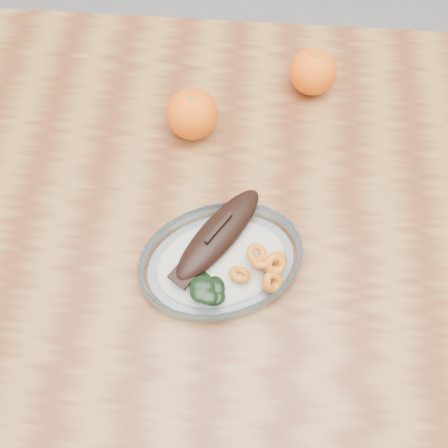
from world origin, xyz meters
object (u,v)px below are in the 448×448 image
(dining_table, at_px, (224,226))
(orange_right, at_px, (313,72))
(plated_meal, at_px, (221,259))
(orange_left, at_px, (192,114))

(dining_table, distance_m, orange_right, 0.31)
(plated_meal, relative_size, orange_left, 6.69)
(plated_meal, bearing_deg, dining_table, 71.47)
(plated_meal, distance_m, orange_left, 0.26)
(dining_table, bearing_deg, orange_left, 115.63)
(orange_left, bearing_deg, dining_table, -64.37)
(dining_table, height_order, plated_meal, plated_meal)
(plated_meal, height_order, orange_left, orange_left)
(orange_left, height_order, orange_right, orange_left)
(dining_table, relative_size, orange_right, 14.52)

